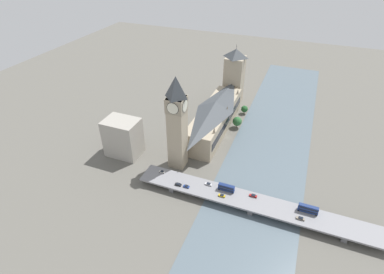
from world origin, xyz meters
TOP-DOWN VIEW (x-y plane):
  - ground_plane at (0.00, 0.00)m, footprint 600.00×600.00m
  - river_water at (-35.38, 0.00)m, footprint 58.75×360.00m
  - parliament_hall at (14.04, -8.00)m, footprint 22.55×90.20m
  - clock_tower at (24.09, 46.63)m, footprint 12.26×12.26m
  - victoria_tower at (14.10, -65.81)m, footprint 17.42×17.42m
  - road_bridge at (-35.38, 68.27)m, footprint 149.50×16.22m
  - double_decker_bus_lead at (-17.45, 65.29)m, footprint 10.55×2.53m
  - double_decker_bus_mid at (-66.85, 64.84)m, footprint 11.37×2.52m
  - car_northbound_lead at (-34.59, 64.15)m, footprint 4.79×1.80m
  - car_northbound_mid at (-5.30, 64.57)m, footprint 4.49×1.92m
  - car_northbound_tail at (-63.51, 71.90)m, footprint 4.78×1.78m
  - car_southbound_lead at (-16.44, 71.25)m, footprint 4.31×1.77m
  - car_southbound_mid at (12.84, 72.10)m, footprint 4.33×1.93m
  - car_southbound_tail at (7.24, 71.84)m, footprint 4.01×1.90m
  - car_southbound_extra at (28.20, 64.80)m, footprint 4.02×1.80m
  - city_block_west at (72.88, 38.99)m, footprint 18.64×23.85m
  - city_block_center at (67.70, 49.34)m, footprint 25.23×18.67m
  - tree_embankment_near at (-3.36, -44.26)m, footprint 6.30×6.30m
  - tree_embankment_mid at (-3.09, -17.96)m, footprint 7.94×7.94m

SIDE VIEW (x-z plane):
  - ground_plane at x=0.00m, z-range 0.00..0.00m
  - river_water at x=-35.38m, z-range 0.00..0.30m
  - road_bridge at x=-35.38m, z-range 1.64..6.91m
  - tree_embankment_near at x=-3.36m, z-range 0.87..8.94m
  - car_southbound_extra at x=28.20m, z-range 5.27..6.60m
  - car_northbound_mid at x=-5.30m, z-range 5.26..6.62m
  - car_southbound_tail at x=7.24m, z-range 5.25..6.64m
  - car_northbound_tail at x=-63.51m, z-range 5.26..6.69m
  - car_southbound_mid at x=12.84m, z-range 5.27..6.71m
  - car_southbound_lead at x=-16.44m, z-range 5.27..6.72m
  - car_northbound_lead at x=-34.59m, z-range 5.26..6.74m
  - tree_embankment_mid at x=-3.09m, z-range 1.14..11.40m
  - double_decker_bus_lead at x=-17.45m, z-range 5.50..10.11m
  - double_decker_bus_mid at x=-66.85m, z-range 5.50..10.51m
  - city_block_west at x=72.88m, z-range 0.00..17.85m
  - parliament_hall at x=14.04m, z-range -0.10..26.83m
  - city_block_center at x=67.70m, z-range 0.00..29.08m
  - victoria_tower at x=14.10m, z-range -2.00..54.98m
  - clock_tower at x=24.09m, z-range 2.66..71.66m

